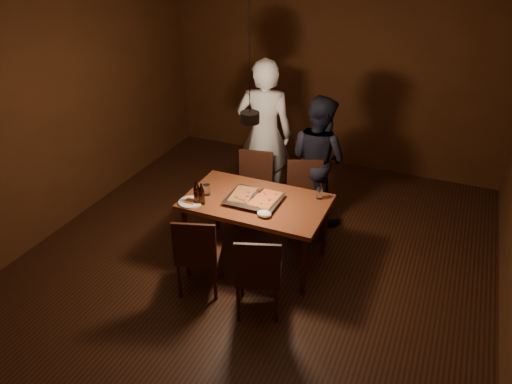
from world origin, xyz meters
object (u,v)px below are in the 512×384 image
at_px(beer_bottle_a, 197,192).
at_px(diner_dark, 318,159).
at_px(dining_table, 256,206).
at_px(chair_far_right, 305,192).
at_px(chair_far_left, 254,181).
at_px(beer_bottle_b, 202,194).
at_px(plate_slice, 191,202).
at_px(pizza_tray, 254,200).
at_px(pendant_lamp, 250,116).
at_px(chair_near_left, 197,249).
at_px(diner_white, 264,134).
at_px(chair_near_right, 258,270).

relative_size(beer_bottle_a, diner_dark, 0.17).
distance_m(dining_table, diner_dark, 1.20).
height_order(chair_far_right, diner_dark, diner_dark).
distance_m(chair_far_left, diner_dark, 0.82).
distance_m(beer_bottle_b, plate_slice, 0.17).
xyz_separation_m(chair_far_right, plate_slice, (-0.91, -1.07, 0.22)).
height_order(pizza_tray, pendant_lamp, pendant_lamp).
bearing_deg(dining_table, beer_bottle_b, -149.53).
xyz_separation_m(chair_far_left, diner_dark, (0.68, 0.38, 0.26)).
xyz_separation_m(chair_near_left, pendant_lamp, (0.32, 0.55, 1.22)).
bearing_deg(chair_far_right, plate_slice, 26.93).
bearing_deg(chair_far_left, diner_white, -93.71).
height_order(diner_dark, pendant_lamp, pendant_lamp).
height_order(dining_table, chair_near_left, chair_near_left).
relative_size(chair_far_left, pizza_tray, 0.89).
bearing_deg(pizza_tray, diner_white, 113.05).
relative_size(beer_bottle_b, diner_dark, 0.15).
relative_size(pizza_tray, beer_bottle_a, 2.05).
bearing_deg(pizza_tray, beer_bottle_b, -146.87).
bearing_deg(pizza_tray, pendant_lamp, -73.43).
distance_m(beer_bottle_a, pendant_lamp, 1.05).
xyz_separation_m(dining_table, diner_dark, (0.33, 1.15, 0.12)).
relative_size(chair_far_right, chair_near_left, 1.04).
distance_m(chair_near_left, pendant_lamp, 1.38).
bearing_deg(chair_near_left, pendant_lamp, 41.93).
height_order(chair_far_left, chair_far_right, same).
relative_size(chair_far_right, chair_near_right, 1.03).
xyz_separation_m(beer_bottle_a, pendant_lamp, (0.56, 0.09, 0.88)).
height_order(chair_far_left, pendant_lamp, pendant_lamp).
distance_m(beer_bottle_a, beer_bottle_b, 0.05).
bearing_deg(dining_table, plate_slice, -152.53).
height_order(pizza_tray, diner_dark, diner_dark).
xyz_separation_m(chair_far_left, chair_near_right, (0.73, -1.59, 0.00)).
relative_size(chair_far_left, diner_dark, 0.31).
xyz_separation_m(chair_far_right, beer_bottle_a, (-0.84, -1.06, 0.35)).
bearing_deg(beer_bottle_b, chair_near_right, -31.93).
relative_size(dining_table, chair_far_left, 3.05).
height_order(diner_white, pendant_lamp, pendant_lamp).
distance_m(beer_bottle_a, plate_slice, 0.15).
bearing_deg(beer_bottle_a, beer_bottle_b, 17.04).
relative_size(chair_far_left, beer_bottle_a, 1.84).
relative_size(chair_far_left, chair_near_right, 0.92).
bearing_deg(pizza_tray, chair_near_right, -58.80).
distance_m(plate_slice, diner_white, 1.57).
height_order(chair_near_right, beer_bottle_a, beer_bottle_a).
height_order(chair_far_right, pizza_tray, chair_far_right).
distance_m(chair_near_right, pendant_lamp, 1.41).
distance_m(chair_near_left, diner_white, 2.04).
bearing_deg(pendant_lamp, chair_near_right, -60.59).
bearing_deg(beer_bottle_a, dining_table, 29.40).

